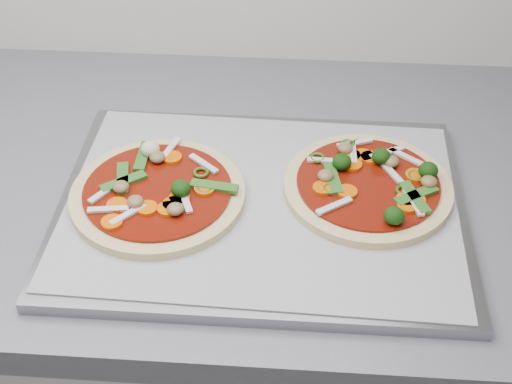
{
  "coord_description": "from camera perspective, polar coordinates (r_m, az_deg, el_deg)",
  "views": [
    {
      "loc": [
        -0.53,
        0.58,
        1.49
      ],
      "look_at": [
        -0.57,
        1.23,
        0.93
      ],
      "focal_mm": 50.0,
      "sensor_mm": 36.0,
      "label": 1
    }
  ],
  "objects": [
    {
      "name": "baking_tray",
      "position": [
        0.87,
        0.45,
        -1.16
      ],
      "size": [
        0.49,
        0.36,
        0.02
      ],
      "primitive_type": "cube",
      "rotation": [
        0.0,
        0.0,
        -0.0
      ],
      "color": "gray",
      "rests_on": "countertop"
    },
    {
      "name": "parchment",
      "position": [
        0.86,
        0.46,
        -0.71
      ],
      "size": [
        0.48,
        0.35,
        0.0
      ],
      "primitive_type": "cube",
      "rotation": [
        0.0,
        0.0,
        -0.02
      ],
      "color": "#A5A5AA",
      "rests_on": "baking_tray"
    },
    {
      "name": "pizza_left",
      "position": [
        0.87,
        -7.86,
        -0.05
      ],
      "size": [
        0.26,
        0.26,
        0.04
      ],
      "rotation": [
        0.0,
        0.0,
        0.24
      ],
      "color": "tan",
      "rests_on": "parchment"
    },
    {
      "name": "pizza_right",
      "position": [
        0.88,
        9.06,
        0.61
      ],
      "size": [
        0.24,
        0.24,
        0.04
      ],
      "rotation": [
        0.0,
        0.0,
        -0.17
      ],
      "color": "tan",
      "rests_on": "parchment"
    }
  ]
}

